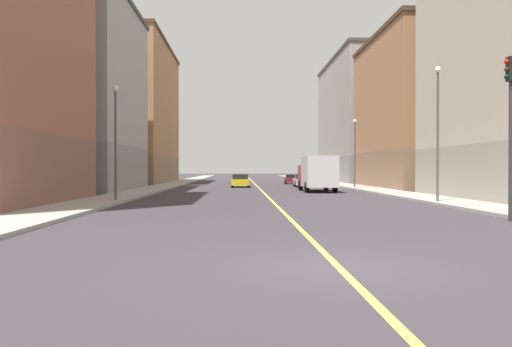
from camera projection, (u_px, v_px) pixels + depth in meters
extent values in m
plane|color=#363138|center=(337.00, 266.00, 10.68)|extent=(400.00, 400.00, 0.00)
cube|color=#9E9B93|center=(346.00, 185.00, 59.96)|extent=(3.04, 168.00, 0.15)
cube|color=#9E9B93|center=(167.00, 186.00, 59.34)|extent=(3.04, 168.00, 0.15)
cube|color=#E5D14C|center=(257.00, 186.00, 59.65)|extent=(0.16, 154.00, 0.01)
cube|color=#8F6B4F|center=(431.00, 170.00, 53.74)|extent=(11.43, 18.96, 3.67)
cube|color=#A8754C|center=(431.00, 95.00, 53.68)|extent=(11.43, 18.96, 11.19)
cube|color=#4B3422|center=(431.00, 37.00, 53.62)|extent=(11.73, 19.26, 0.40)
cube|color=gray|center=(370.00, 170.00, 78.76)|extent=(11.43, 25.88, 3.58)
cube|color=#9E9993|center=(370.00, 110.00, 78.68)|extent=(11.43, 25.88, 13.92)
cube|color=#474442|center=(370.00, 61.00, 78.61)|extent=(11.73, 26.18, 0.40)
cube|color=gray|center=(66.00, 169.00, 47.21)|extent=(11.43, 17.14, 3.90)
cube|color=#9E9993|center=(66.00, 76.00, 47.14)|extent=(11.43, 17.14, 12.35)
cube|color=#474442|center=(65.00, 3.00, 47.08)|extent=(11.73, 17.44, 0.40)
cube|color=#8F6B4F|center=(125.00, 170.00, 71.86)|extent=(11.43, 24.87, 3.49)
cube|color=#A8754C|center=(125.00, 102.00, 71.78)|extent=(11.43, 24.87, 14.63)
cube|color=#4B3422|center=(125.00, 46.00, 71.71)|extent=(11.73, 25.17, 0.40)
cylinder|color=#2D2D2D|center=(511.00, 151.00, 19.76)|extent=(0.16, 0.16, 5.15)
cube|color=black|center=(511.00, 69.00, 19.73)|extent=(0.28, 0.32, 0.90)
sphere|color=red|center=(507.00, 62.00, 19.72)|extent=(0.20, 0.20, 0.20)
sphere|color=#352204|center=(507.00, 69.00, 19.72)|extent=(0.20, 0.20, 0.20)
sphere|color=black|center=(507.00, 77.00, 19.73)|extent=(0.20, 0.20, 0.20)
cylinder|color=#4C4C51|center=(438.00, 137.00, 29.76)|extent=(0.14, 0.14, 7.11)
sphere|color=#EAEACC|center=(438.00, 70.00, 29.72)|extent=(0.36, 0.36, 0.36)
cylinder|color=#4C4C51|center=(116.00, 145.00, 30.76)|extent=(0.14, 0.14, 6.23)
sphere|color=#EAEACC|center=(115.00, 88.00, 30.73)|extent=(0.36, 0.36, 0.36)
cylinder|color=#4C4C51|center=(355.00, 155.00, 51.15)|extent=(0.14, 0.14, 6.14)
sphere|color=#EAEACC|center=(355.00, 121.00, 51.12)|extent=(0.36, 0.36, 0.36)
cube|color=maroon|center=(292.00, 180.00, 68.58)|extent=(2.05, 4.05, 0.56)
cube|color=black|center=(292.00, 176.00, 68.72)|extent=(1.72, 1.92, 0.41)
cylinder|color=black|center=(285.00, 181.00, 69.83)|extent=(0.25, 0.65, 0.64)
cylinder|color=black|center=(298.00, 181.00, 69.80)|extent=(0.25, 0.65, 0.64)
cylinder|color=black|center=(286.00, 182.00, 67.37)|extent=(0.25, 0.65, 0.64)
cylinder|color=black|center=(300.00, 182.00, 67.34)|extent=(0.25, 0.65, 0.64)
cube|color=gold|center=(240.00, 182.00, 56.28)|extent=(1.87, 4.14, 0.63)
cube|color=black|center=(240.00, 177.00, 56.33)|extent=(1.62, 1.94, 0.52)
cylinder|color=black|center=(233.00, 184.00, 57.54)|extent=(0.23, 0.64, 0.64)
cylinder|color=black|center=(248.00, 184.00, 57.57)|extent=(0.23, 0.64, 0.64)
cylinder|color=black|center=(232.00, 184.00, 54.99)|extent=(0.23, 0.64, 0.64)
cylinder|color=black|center=(248.00, 184.00, 55.02)|extent=(0.23, 0.64, 0.64)
cube|color=silver|center=(303.00, 182.00, 57.12)|extent=(1.81, 4.17, 0.65)
cube|color=black|center=(303.00, 176.00, 57.03)|extent=(1.57, 2.15, 0.48)
cylinder|color=black|center=(294.00, 184.00, 58.40)|extent=(0.23, 0.64, 0.64)
cylinder|color=black|center=(309.00, 184.00, 58.42)|extent=(0.23, 0.64, 0.64)
cylinder|color=black|center=(296.00, 184.00, 55.83)|extent=(0.23, 0.64, 0.64)
cylinder|color=black|center=(312.00, 184.00, 55.85)|extent=(0.23, 0.64, 0.64)
cube|color=maroon|center=(313.00, 176.00, 48.19)|extent=(2.47, 2.04, 1.88)
cube|color=silver|center=(319.00, 171.00, 44.34)|extent=(2.47, 4.80, 2.51)
cylinder|color=black|center=(301.00, 185.00, 47.80)|extent=(0.30, 0.90, 0.90)
cylinder|color=black|center=(326.00, 185.00, 47.87)|extent=(0.30, 0.90, 0.90)
cylinder|color=black|center=(307.00, 187.00, 43.30)|extent=(0.30, 0.90, 0.90)
cylinder|color=black|center=(335.00, 187.00, 43.37)|extent=(0.30, 0.90, 0.90)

